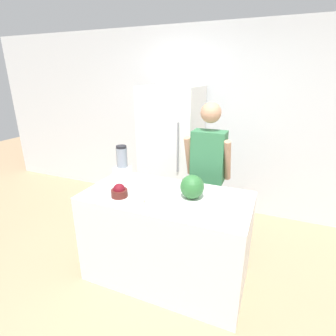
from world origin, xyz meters
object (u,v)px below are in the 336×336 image
bowl_cream (136,200)px  blender (122,164)px  person (208,175)px  bowl_cherries (119,191)px  watermelon (192,187)px  refrigerator (172,152)px

bowl_cream → blender: (-0.43, 0.48, 0.12)m
person → bowl_cherries: 1.09m
bowl_cream → blender: blender is taller
watermelon → bowl_cream: 0.50m
blender → watermelon: bearing=-14.5°
refrigerator → person: 0.91m
refrigerator → bowl_cherries: refrigerator is taller
refrigerator → bowl_cream: (0.30, -1.57, 0.03)m
refrigerator → watermelon: 1.50m
watermelon → blender: 0.87m
refrigerator → blender: refrigerator is taller
person → bowl_cream: 1.05m
bowl_cherries → blender: 0.49m
refrigerator → blender: (-0.13, -1.10, 0.15)m
watermelon → bowl_cherries: bearing=-162.1°
watermelon → bowl_cream: watermelon is taller
person → bowl_cherries: size_ratio=11.28×
bowl_cherries → blender: size_ratio=0.43×
bowl_cream → person: bearing=68.9°
bowl_cherries → bowl_cream: size_ratio=0.98×
watermelon → bowl_cherries: watermelon is taller
refrigerator → person: size_ratio=1.08×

